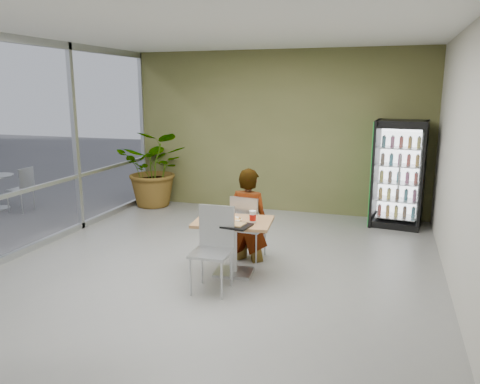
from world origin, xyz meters
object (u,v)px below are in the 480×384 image
chair_far (247,223)px  soda_cup (253,217)px  cafeteria_tray (233,225)px  potted_plant (155,168)px  seated_woman (248,224)px  dining_table (233,236)px  beverage_fridge (399,174)px  chair_near (214,241)px

chair_far → soda_cup: bearing=120.0°
cafeteria_tray → potted_plant: bearing=130.4°
soda_cup → cafeteria_tray: bearing=-129.4°
seated_woman → soda_cup: seated_woman is taller
dining_table → seated_woman: 0.62m
seated_woman → dining_table: bearing=94.0°
beverage_fridge → dining_table: bearing=-117.1°
chair_near → soda_cup: size_ratio=6.60×
cafeteria_tray → dining_table: bearing=107.1°
soda_cup → beverage_fridge: bearing=59.8°
chair_far → potted_plant: size_ratio=0.59×
cafeteria_tray → chair_near: bearing=-124.4°
beverage_fridge → cafeteria_tray: bearing=-114.0°
dining_table → chair_far: (0.01, 0.57, 0.02)m
dining_table → beverage_fridge: 3.75m
dining_table → potted_plant: size_ratio=0.67×
dining_table → soda_cup: soda_cup is taller
soda_cup → beverage_fridge: 3.60m
potted_plant → soda_cup: bearing=-45.6°
beverage_fridge → potted_plant: 4.87m
seated_woman → potted_plant: bearing=-35.5°
chair_far → beverage_fridge: bearing=-123.4°
dining_table → potted_plant: (-2.78, 3.10, 0.27)m
chair_near → seated_woman: 1.12m
chair_far → soda_cup: (0.26, -0.59, 0.27)m
chair_near → cafeteria_tray: size_ratio=2.35×
chair_far → potted_plant: bearing=-36.2°
dining_table → chair_far: chair_far is taller
seated_woman → cafeteria_tray: size_ratio=3.74×
soda_cup → beverage_fridge: beverage_fridge is taller
chair_near → beverage_fridge: bearing=57.2°
chair_near → potted_plant: (-2.69, 3.59, 0.20)m
soda_cup → beverage_fridge: (1.81, 3.11, 0.13)m
dining_table → potted_plant: potted_plant is taller
chair_near → soda_cup: 0.63m
soda_cup → chair_far: bearing=114.0°
chair_near → potted_plant: 4.50m
cafeteria_tray → beverage_fridge: bearing=59.1°
chair_far → cafeteria_tray: bearing=100.7°
cafeteria_tray → beverage_fridge: size_ratio=0.23×
chair_far → chair_near: bearing=90.9°
chair_near → seated_woman: bearing=83.0°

